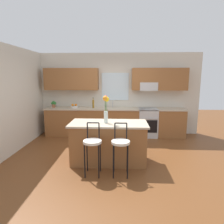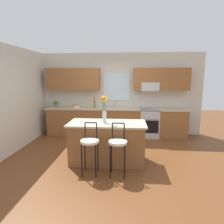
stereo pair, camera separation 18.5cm
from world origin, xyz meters
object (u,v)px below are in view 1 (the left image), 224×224
object	(u,v)px
flower_vase	(106,106)
fruit_bowl_oranges	(74,106)
oven_range	(148,122)
bar_stool_near	(92,144)
bar_stool_middle	(121,144)
bottle_olive_oil	(93,104)
potted_plant_small	(54,104)
kitchen_island	(109,142)

from	to	relation	value
flower_vase	fruit_bowl_oranges	bearing A→B (deg)	120.42
oven_range	bar_stool_near	world-z (taller)	bar_stool_near
oven_range	bar_stool_middle	size ratio (longest dim) A/B	0.88
bottle_olive_oil	bar_stool_near	bearing A→B (deg)	-82.21
bar_stool_near	potted_plant_small	world-z (taller)	potted_plant_small
oven_range	kitchen_island	world-z (taller)	same
fruit_bowl_oranges	kitchen_island	bearing A→B (deg)	-58.11
kitchen_island	fruit_bowl_oranges	world-z (taller)	fruit_bowl_oranges
oven_range	fruit_bowl_oranges	xyz separation A→B (m)	(-2.41, 0.02, 0.50)
oven_range	potted_plant_small	xyz separation A→B (m)	(-3.10, 0.02, 0.58)
bar_stool_near	potted_plant_small	size ratio (longest dim) A/B	4.73
oven_range	fruit_bowl_oranges	size ratio (longest dim) A/B	3.83
bar_stool_near	bar_stool_middle	distance (m)	0.55
fruit_bowl_oranges	potted_plant_small	world-z (taller)	potted_plant_small
potted_plant_small	flower_vase	bearing A→B (deg)	-47.32
bar_stool_near	bar_stool_middle	bearing A→B (deg)	0.00
flower_vase	bar_stool_middle	bearing A→B (deg)	-60.57
fruit_bowl_oranges	potted_plant_small	xyz separation A→B (m)	(-0.69, -0.00, 0.08)
fruit_bowl_oranges	flower_vase	bearing A→B (deg)	-59.58
fruit_bowl_oranges	bottle_olive_oil	world-z (taller)	bottle_olive_oil
kitchen_island	bottle_olive_oil	size ratio (longest dim) A/B	5.05
oven_range	potted_plant_small	world-z (taller)	potted_plant_small
kitchen_island	bottle_olive_oil	bearing A→B (deg)	107.40
bar_stool_middle	bottle_olive_oil	size ratio (longest dim) A/B	3.06
bar_stool_near	potted_plant_small	bearing A→B (deg)	122.39
bar_stool_middle	potted_plant_small	bearing A→B (deg)	130.11
kitchen_island	bar_stool_near	bearing A→B (deg)	-114.18
potted_plant_small	bottle_olive_oil	bearing A→B (deg)	0.05
oven_range	bar_stool_near	distance (m)	2.98
bottle_olive_oil	potted_plant_small	distance (m)	1.31
kitchen_island	oven_range	bearing A→B (deg)	60.33
oven_range	bar_stool_near	size ratio (longest dim) A/B	0.88
kitchen_island	bar_stool_middle	bearing A→B (deg)	-65.82
bar_stool_near	bar_stool_middle	size ratio (longest dim) A/B	1.00
oven_range	bottle_olive_oil	bearing A→B (deg)	179.21
kitchen_island	potted_plant_small	xyz separation A→B (m)	(-1.95, 2.03, 0.58)
flower_vase	potted_plant_small	size ratio (longest dim) A/B	2.75
kitchen_island	bar_stool_near	size ratio (longest dim) A/B	1.65
fruit_bowl_oranges	potted_plant_small	bearing A→B (deg)	-179.90
fruit_bowl_oranges	bar_stool_near	bearing A→B (deg)	-69.49
kitchen_island	fruit_bowl_oranges	bearing A→B (deg)	121.89
bar_stool_middle	fruit_bowl_oranges	distance (m)	3.08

